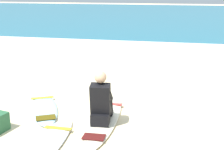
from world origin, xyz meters
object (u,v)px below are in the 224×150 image
Objects in this scene: surfboard_main at (104,119)px; surfer_seated at (101,102)px; surfboard_spare_near at (44,108)px; surfboard_spare_far at (43,147)px.

surfboard_main is 2.69× the size of surfer_seated.
surfboard_main is 1.34× the size of surfboard_spare_near.
surfer_seated reaches higher than surfboard_spare_near.
surfboard_main is at bearing 61.74° from surfboard_spare_far.
surfboard_spare_near is at bearing 113.35° from surfboard_spare_far.
surfboard_main is at bearing -12.26° from surfboard_spare_near.
surfer_seated reaches higher than surfboard_main.
surfer_seated is (-0.00, -0.19, 0.40)m from surfboard_main.
surfer_seated is at bearing -19.79° from surfboard_spare_near.
surfer_seated is at bearing -90.19° from surfboard_main.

